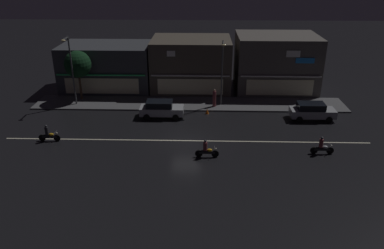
{
  "coord_description": "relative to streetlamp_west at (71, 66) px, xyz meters",
  "views": [
    {
      "loc": [
        1.38,
        -29.58,
        14.58
      ],
      "look_at": [
        0.48,
        1.49,
        0.89
      ],
      "focal_mm": 35.45,
      "sensor_mm": 36.0,
      "label": 1
    }
  ],
  "objects": [
    {
      "name": "streetlamp_west",
      "position": [
        0.0,
        0.0,
        0.0
      ],
      "size": [
        0.44,
        1.64,
        7.26
      ],
      "color": "#47494C",
      "rests_on": "sidewalk_far"
    },
    {
      "name": "pedestrian_on_sidewalk",
      "position": [
        14.87,
        -0.14,
        -3.39
      ],
      "size": [
        0.36,
        0.36,
        1.9
      ],
      "rotation": [
        0.0,
        0.0,
        0.14
      ],
      "color": "brown",
      "rests_on": "sidewalk_far"
    },
    {
      "name": "traffic_cone",
      "position": [
        14.12,
        -1.91,
        -4.14
      ],
      "size": [
        0.36,
        0.36,
        0.55
      ],
      "primitive_type": "cone",
      "color": "orange",
      "rests_on": "ground"
    },
    {
      "name": "storefront_center_block",
      "position": [
        2.21,
        6.17,
        -1.75
      ],
      "size": [
        10.49,
        6.73,
        5.33
      ],
      "color": "#383A3F",
      "rests_on": "ground"
    },
    {
      "name": "parked_car_near_kerb",
      "position": [
        24.36,
        -3.04,
        -3.54
      ],
      "size": [
        4.3,
        1.98,
        1.67
      ],
      "rotation": [
        0.0,
        0.0,
        3.14
      ],
      "color": "#9EA0A5",
      "rests_on": "ground"
    },
    {
      "name": "parked_car_trailing",
      "position": [
        9.54,
        -2.87,
        -3.54
      ],
      "size": [
        4.3,
        1.98,
        1.67
      ],
      "rotation": [
        0.0,
        0.0,
        3.14
      ],
      "color": "#9EA0A5",
      "rests_on": "ground"
    },
    {
      "name": "storefront_right_block",
      "position": [
        22.25,
        6.47,
        -1.19
      ],
      "size": [
        9.32,
        7.33,
        6.46
      ],
      "color": "#56514C",
      "rests_on": "ground"
    },
    {
      "name": "motorcycle_opposite_lane",
      "position": [
        0.35,
        -8.61,
        -3.78
      ],
      "size": [
        1.9,
        0.6,
        1.52
      ],
      "rotation": [
        0.0,
        0.0,
        3.07
      ],
      "color": "black",
      "rests_on": "ground"
    },
    {
      "name": "lane_divider_stripe",
      "position": [
        12.23,
        -8.23,
        -4.41
      ],
      "size": [
        31.72,
        0.16,
        0.01
      ],
      "primitive_type": "cube",
      "color": "beige",
      "rests_on": "ground"
    },
    {
      "name": "ground_plane",
      "position": [
        12.23,
        -8.23,
        -4.41
      ],
      "size": [
        140.0,
        140.0,
        0.0
      ],
      "primitive_type": "plane",
      "color": "black"
    },
    {
      "name": "streetlamp_mid",
      "position": [
        15.62,
        0.27,
        -0.22
      ],
      "size": [
        0.44,
        1.64,
        6.85
      ],
      "color": "#47494C",
      "rests_on": "sidewalk_far"
    },
    {
      "name": "motorcycle_lead",
      "position": [
        13.98,
        -11.11,
        -3.78
      ],
      "size": [
        1.9,
        0.6,
        1.52
      ],
      "rotation": [
        0.0,
        0.0,
        3.06
      ],
      "color": "black",
      "rests_on": "ground"
    },
    {
      "name": "sidewalk_far",
      "position": [
        12.23,
        0.78,
        -4.34
      ],
      "size": [
        33.39,
        4.21,
        0.14
      ],
      "primitive_type": "cube",
      "color": "#4C4C4F",
      "rests_on": "ground"
    },
    {
      "name": "street_tree",
      "position": [
        0.13,
        1.75,
        -0.32
      ],
      "size": [
        2.89,
        2.89,
        5.41
      ],
      "color": "#473323",
      "rests_on": "sidewalk_far"
    },
    {
      "name": "storefront_left_block",
      "position": [
        12.23,
        6.47,
        -1.42
      ],
      "size": [
        9.21,
        7.32,
        6.0
      ],
      "color": "#4C443A",
      "rests_on": "ground"
    },
    {
      "name": "motorcycle_following",
      "position": [
        23.3,
        -10.31,
        -3.78
      ],
      "size": [
        1.9,
        0.6,
        1.52
      ],
      "rotation": [
        0.0,
        0.0,
        3.23
      ],
      "color": "black",
      "rests_on": "ground"
    }
  ]
}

